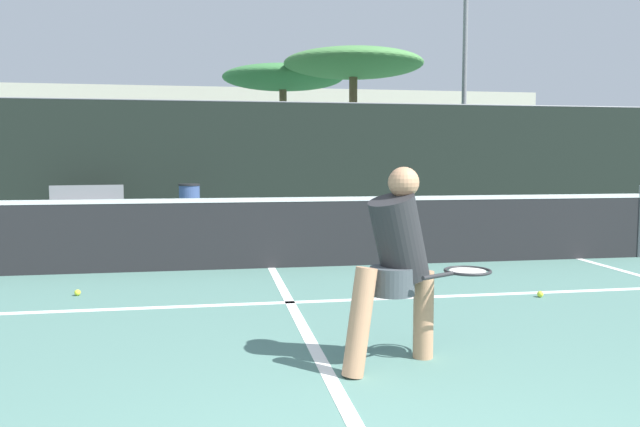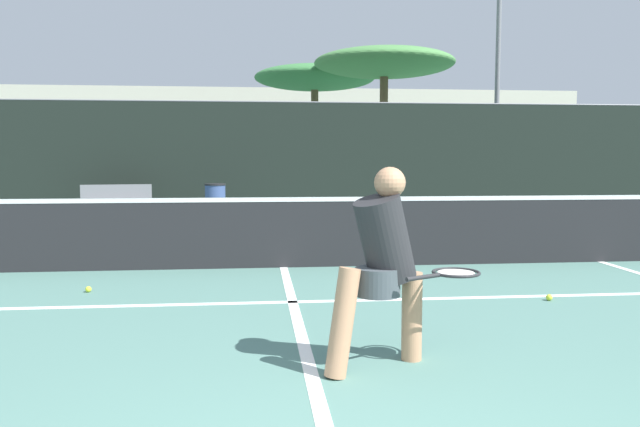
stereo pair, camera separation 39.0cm
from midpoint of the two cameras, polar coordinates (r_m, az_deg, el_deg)
The scene contains 15 objects.
court_service_line at distance 6.44m, azimuth -4.52°, elevation -8.11°, with size 8.25×0.10×0.01m, color white.
court_center_mark at distance 5.54m, azimuth -3.62°, elevation -10.31°, with size 0.10×5.96×0.01m, color white.
net at distance 8.36m, azimuth -5.82°, elevation -1.53°, with size 11.09×0.09×1.07m.
fence_back at distance 15.66m, azimuth -7.70°, elevation 4.91°, with size 24.00×0.06×2.88m.
player_practicing at distance 4.40m, azimuth 4.63°, elevation -4.29°, with size 1.22×0.51×1.42m.
tennis_ball_scattered_0 at distance 7.29m, azimuth -22.75°, elevation -6.70°, with size 0.07×0.07×0.07m, color #D1E033.
tennis_ball_scattered_1 at distance 7.00m, azimuth 17.99°, elevation -7.04°, with size 0.07×0.07×0.07m, color #D1E033.
tennis_ball_scattered_4 at distance 7.72m, azimuth 3.51°, elevation -5.66°, with size 0.07×0.07×0.07m, color #D1E033.
courtside_bench at distance 15.02m, azimuth -21.22°, elevation 0.92°, with size 1.62×0.60×0.86m.
trash_bin at distance 14.55m, azimuth -12.60°, elevation 0.93°, with size 0.49×0.49×0.89m.
parked_car at distance 19.12m, azimuth -12.28°, elevation 2.49°, with size 1.64×3.97×1.52m.
floodlight_mast at distance 22.21m, azimuth 12.68°, elevation 17.71°, with size 1.10×0.24×10.29m.
tree_west at distance 21.65m, azimuth 2.54°, elevation 13.41°, with size 4.72×4.72×5.10m.
tree_mid at distance 24.07m, azimuth -3.88°, elevation 12.18°, with size 4.55×4.55×4.93m.
building_far at distance 35.61m, azimuth -8.88°, elevation 6.94°, with size 36.00×2.40×5.30m, color beige.
Camera 1 is at (-0.75, -1.90, 1.47)m, focal length 35.00 mm.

